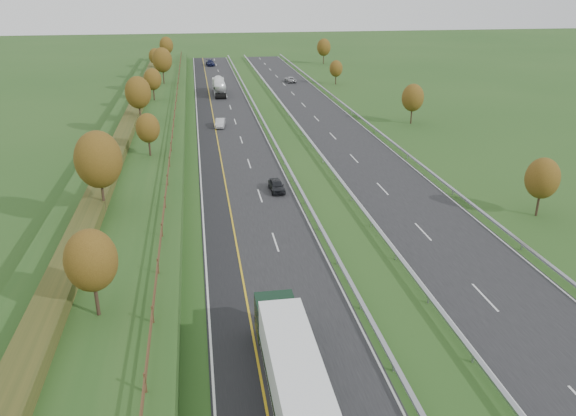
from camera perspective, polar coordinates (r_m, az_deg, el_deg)
name	(u,v)px	position (r m, az deg, el deg)	size (l,w,h in m)	color
ground	(290,145)	(81.33, 0.24, 6.40)	(400.00, 400.00, 0.00)	#254A1A
near_carriageway	(232,139)	(85.25, -5.67, 7.03)	(10.50, 200.00, 0.04)	black
far_carriageway	(339,134)	(87.78, 5.22, 7.48)	(10.50, 200.00, 0.04)	black
hard_shoulder	(207,140)	(85.11, -8.21, 6.89)	(3.00, 200.00, 0.04)	black
lane_markings	(275,137)	(85.74, -1.37, 7.24)	(26.75, 200.00, 0.01)	silver
embankment_left	(143,136)	(85.23, -14.51, 7.12)	(12.00, 200.00, 2.00)	#254A1A
hedge_left	(128,126)	(85.08, -15.96, 8.03)	(2.20, 180.00, 1.10)	#313B18
fence_left	(173,124)	(84.12, -11.57, 8.40)	(0.12, 189.06, 1.20)	#422B19
median_barrier_near	(270,133)	(85.62, -1.85, 7.60)	(0.32, 200.00, 0.71)	#95979D
median_barrier_far	(303,132)	(86.41, 1.54, 7.74)	(0.32, 200.00, 0.71)	#95979D
outer_barrier_far	(375,129)	(89.24, 8.88, 7.94)	(0.32, 200.00, 0.71)	#95979D
trees_left	(140,104)	(80.76, -14.79, 10.22)	(6.64, 164.30, 7.66)	#2D2116
trees_far	(368,76)	(118.11, 8.15, 13.16)	(8.45, 118.60, 7.12)	#2D2116
box_lorry	(295,382)	(30.67, 0.71, -17.28)	(2.58, 16.28, 4.06)	black
road_tanker	(219,86)	(120.47, -7.00, 12.23)	(2.40, 11.22, 3.46)	silver
car_dark_near	(277,186)	(62.71, -1.17, 2.30)	(1.54, 3.82, 1.30)	black
car_silver_mid	(220,123)	(92.41, -6.90, 8.59)	(1.43, 4.09, 1.35)	#B5B5BA
car_small_far	(210,63)	(165.08, -7.91, 14.40)	(2.14, 5.27, 1.53)	#111537
car_oncoming	(290,79)	(135.43, 0.24, 12.94)	(2.14, 4.64, 1.29)	#AFAFB4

